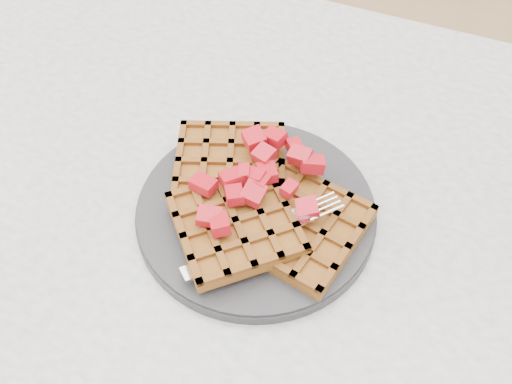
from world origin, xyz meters
TOP-DOWN VIEW (x-y plane):
  - table at (0.00, 0.00)m, footprint 1.20×0.80m
  - plate at (-0.09, -0.01)m, footprint 0.25×0.25m
  - waffles at (-0.09, -0.01)m, footprint 0.24×0.23m
  - strawberry_pile at (-0.09, -0.01)m, footprint 0.15×0.15m
  - fork at (-0.05, -0.04)m, footprint 0.13×0.15m

SIDE VIEW (x-z plane):
  - table at x=0.00m, z-range 0.26..1.01m
  - plate at x=-0.09m, z-range 0.75..0.77m
  - fork at x=-0.05m, z-range 0.77..0.78m
  - waffles at x=-0.09m, z-range 0.76..0.79m
  - strawberry_pile at x=-0.09m, z-range 0.79..0.82m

